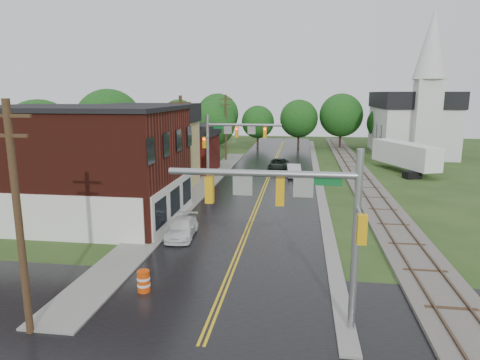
% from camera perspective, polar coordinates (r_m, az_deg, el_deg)
% --- Properties ---
extents(ground, '(160.00, 160.00, 0.00)m').
position_cam_1_polar(ground, '(16.95, -5.27, -21.31)').
color(ground, '#263F18').
rests_on(ground, ground).
extents(main_road, '(10.00, 90.00, 0.02)m').
position_cam_1_polar(main_road, '(44.92, 3.57, -0.32)').
color(main_road, black).
rests_on(main_road, ground).
extents(cross_road, '(60.00, 9.00, 0.02)m').
position_cam_1_polar(cross_road, '(18.62, -3.78, -18.04)').
color(cross_road, black).
rests_on(cross_road, ground).
extents(curb_right, '(0.80, 70.00, 0.12)m').
position_cam_1_polar(curb_right, '(49.73, 10.25, 0.67)').
color(curb_right, gray).
rests_on(curb_right, ground).
extents(sidewalk_left, '(2.40, 50.00, 0.12)m').
position_cam_1_polar(sidewalk_left, '(41.05, -5.66, -1.48)').
color(sidewalk_left, gray).
rests_on(sidewalk_left, ground).
extents(brick_building, '(14.30, 10.30, 8.30)m').
position_cam_1_polar(brick_building, '(33.32, -20.54, 2.09)').
color(brick_building, '#47160F').
rests_on(brick_building, ground).
extents(yellow_house, '(8.00, 7.00, 6.40)m').
position_cam_1_polar(yellow_house, '(42.79, -11.69, 3.22)').
color(yellow_house, tan).
rests_on(yellow_house, ground).
extents(darkred_building, '(7.00, 6.00, 4.40)m').
position_cam_1_polar(darkred_building, '(51.13, -7.20, 3.56)').
color(darkred_building, '#3F0F0C').
rests_on(darkred_building, ground).
extents(church, '(10.40, 18.40, 20.00)m').
position_cam_1_polar(church, '(69.65, 22.10, 7.91)').
color(church, silver).
rests_on(church, ground).
extents(railroad, '(3.20, 80.00, 0.30)m').
position_cam_1_polar(railroad, '(50.10, 15.52, 0.64)').
color(railroad, '#59544C').
rests_on(railroad, ground).
extents(traffic_signal_near, '(7.34, 0.30, 7.20)m').
position_cam_1_polar(traffic_signal_near, '(16.39, 7.98, -3.49)').
color(traffic_signal_near, gray).
rests_on(traffic_signal_near, ground).
extents(traffic_signal_far, '(7.34, 0.43, 7.20)m').
position_cam_1_polar(traffic_signal_far, '(41.63, -1.47, 5.69)').
color(traffic_signal_far, gray).
rests_on(traffic_signal_far, ground).
extents(utility_pole_a, '(1.80, 0.28, 9.00)m').
position_cam_1_polar(utility_pole_a, '(17.78, -27.48, -4.34)').
color(utility_pole_a, '#382616').
rests_on(utility_pole_a, ground).
extents(utility_pole_b, '(1.80, 0.28, 9.00)m').
position_cam_1_polar(utility_pole_b, '(37.54, -7.79, 4.57)').
color(utility_pole_b, '#382616').
rests_on(utility_pole_b, ground).
extents(utility_pole_c, '(1.80, 0.28, 9.00)m').
position_cam_1_polar(utility_pole_c, '(58.91, -1.92, 7.14)').
color(utility_pole_c, '#382616').
rests_on(utility_pole_c, ground).
extents(tree_left_a, '(6.80, 6.80, 8.67)m').
position_cam_1_polar(tree_left_a, '(42.85, -24.94, 4.99)').
color(tree_left_a, black).
rests_on(tree_left_a, ground).
extents(tree_left_b, '(7.60, 7.60, 9.69)m').
position_cam_1_polar(tree_left_b, '(50.57, -16.92, 7.08)').
color(tree_left_b, black).
rests_on(tree_left_b, ground).
extents(tree_left_c, '(6.00, 6.00, 7.65)m').
position_cam_1_polar(tree_left_c, '(56.64, -9.73, 6.60)').
color(tree_left_c, black).
rests_on(tree_left_c, ground).
extents(tree_left_e, '(6.40, 6.40, 8.16)m').
position_cam_1_polar(tree_left_e, '(61.14, -3.51, 7.37)').
color(tree_left_e, black).
rests_on(tree_left_e, ground).
extents(suv_dark, '(2.42, 4.91, 1.34)m').
position_cam_1_polar(suv_dark, '(52.24, 5.13, 2.07)').
color(suv_dark, black).
rests_on(suv_dark, ground).
extents(sedan_silver, '(1.87, 4.37, 1.40)m').
position_cam_1_polar(sedan_silver, '(48.01, 7.18, 1.23)').
color(sedan_silver, silver).
rests_on(sedan_silver, ground).
extents(pickup_white, '(1.96, 4.21, 1.19)m').
position_cam_1_polar(pickup_white, '(28.11, -7.75, -6.39)').
color(pickup_white, white).
rests_on(pickup_white, ground).
extents(semi_trailer, '(6.02, 10.76, 3.46)m').
position_cam_1_polar(semi_trailer, '(53.97, 21.13, 3.17)').
color(semi_trailer, black).
rests_on(semi_trailer, ground).
extents(construction_barrel, '(0.76, 0.76, 1.05)m').
position_cam_1_polar(construction_barrel, '(21.06, -12.72, -13.05)').
color(construction_barrel, '#CA3E09').
rests_on(construction_barrel, ground).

